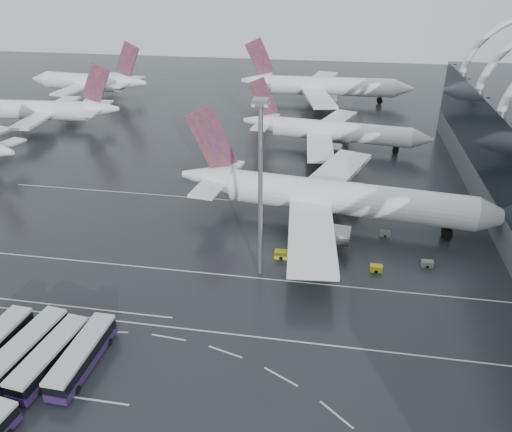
% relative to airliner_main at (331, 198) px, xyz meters
% --- Properties ---
extents(ground, '(420.00, 420.00, 0.00)m').
position_rel_airliner_main_xyz_m(ground, '(-11.05, -33.31, -5.39)').
color(ground, black).
rests_on(ground, ground).
extents(lane_marking_near, '(120.00, 0.25, 0.01)m').
position_rel_airliner_main_xyz_m(lane_marking_near, '(-11.05, -35.31, -5.38)').
color(lane_marking_near, silver).
rests_on(lane_marking_near, ground).
extents(lane_marking_mid, '(120.00, 0.25, 0.01)m').
position_rel_airliner_main_xyz_m(lane_marking_mid, '(-11.05, -21.31, -5.38)').
color(lane_marking_mid, silver).
rests_on(lane_marking_mid, ground).
extents(lane_marking_far, '(120.00, 0.25, 0.01)m').
position_rel_airliner_main_xyz_m(lane_marking_far, '(-11.05, 6.69, -5.38)').
color(lane_marking_far, silver).
rests_on(lane_marking_far, ground).
extents(bus_bay_line_south, '(28.00, 0.25, 0.01)m').
position_rel_airliner_main_xyz_m(bus_bay_line_south, '(-35.05, -49.31, -5.38)').
color(bus_bay_line_south, silver).
rests_on(bus_bay_line_south, ground).
extents(bus_bay_line_north, '(28.00, 0.25, 0.01)m').
position_rel_airliner_main_xyz_m(bus_bay_line_north, '(-35.05, -33.31, -5.38)').
color(bus_bay_line_north, silver).
rests_on(bus_bay_line_north, ground).
extents(airliner_main, '(63.55, 55.34, 21.51)m').
position_rel_airliner_main_xyz_m(airliner_main, '(0.00, 0.00, 0.00)').
color(airliner_main, white).
rests_on(airliner_main, ground).
extents(airliner_gate_b, '(51.59, 46.02, 17.91)m').
position_rel_airliner_main_xyz_m(airliner_gate_b, '(-1.50, 44.42, -0.91)').
color(airliner_gate_b, white).
rests_on(airliner_gate_b, ground).
extents(airliner_gate_c, '(61.09, 56.52, 21.82)m').
position_rel_airliner_main_xyz_m(airliner_gate_c, '(-6.29, 93.57, 0.07)').
color(airliner_gate_c, white).
rests_on(airliner_gate_c, ground).
extents(jet_remote_mid, '(45.06, 36.32, 19.62)m').
position_rel_airliner_main_xyz_m(jet_remote_mid, '(-86.41, 49.23, -0.32)').
color(jet_remote_mid, white).
rests_on(jet_remote_mid, ground).
extents(jet_remote_far, '(47.65, 38.43, 20.73)m').
position_rel_airliner_main_xyz_m(jet_remote_far, '(-91.78, 86.44, -0.03)').
color(jet_remote_far, white).
rests_on(jet_remote_far, ground).
extents(bus_row_near_b, '(4.78, 13.99, 3.38)m').
position_rel_airliner_main_xyz_m(bus_row_near_b, '(-36.65, -44.63, -3.53)').
color(bus_row_near_b, '#261543').
rests_on(bus_row_near_b, ground).
extents(bus_row_near_c, '(4.36, 13.39, 3.24)m').
position_rel_airliner_main_xyz_m(bus_row_near_c, '(-32.93, -45.28, -3.61)').
color(bus_row_near_c, '#261543').
rests_on(bus_row_near_c, ground).
extents(bus_row_near_d, '(3.45, 13.26, 3.24)m').
position_rel_airliner_main_xyz_m(bus_row_near_d, '(-29.05, -44.38, -3.60)').
color(bus_row_near_d, '#261543').
rests_on(bus_row_near_d, ground).
extents(floodlight_mast, '(2.20, 2.20, 28.74)m').
position_rel_airliner_main_xyz_m(floodlight_mast, '(-10.52, -19.64, 12.69)').
color(floodlight_mast, gray).
rests_on(floodlight_mast, ground).
extents(gse_cart_belly_a, '(1.99, 1.18, 1.09)m').
position_rel_airliner_main_xyz_m(gse_cart_belly_a, '(8.33, -15.98, -4.84)').
color(gse_cart_belly_a, gold).
rests_on(gse_cart_belly_a, ground).
extents(gse_cart_belly_b, '(1.95, 1.15, 1.06)m').
position_rel_airliner_main_xyz_m(gse_cart_belly_b, '(10.48, -3.60, -4.86)').
color(gse_cart_belly_b, slate).
rests_on(gse_cart_belly_b, ground).
extents(gse_cart_belly_c, '(2.41, 1.42, 1.31)m').
position_rel_airliner_main_xyz_m(gse_cart_belly_c, '(-7.61, -14.48, -4.73)').
color(gse_cart_belly_c, gold).
rests_on(gse_cart_belly_c, ground).
extents(gse_cart_belly_d, '(1.93, 1.14, 1.05)m').
position_rel_airliner_main_xyz_m(gse_cart_belly_d, '(16.84, -13.10, -4.86)').
color(gse_cart_belly_d, slate).
rests_on(gse_cart_belly_d, ground).
extents(gse_cart_belly_e, '(2.29, 1.35, 1.25)m').
position_rel_airliner_main_xyz_m(gse_cart_belly_e, '(1.22, -5.09, -4.76)').
color(gse_cart_belly_e, gold).
rests_on(gse_cart_belly_e, ground).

